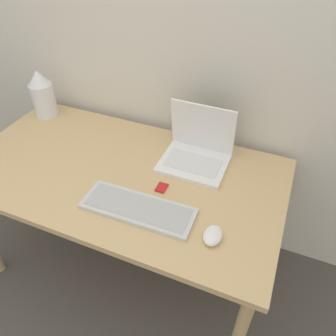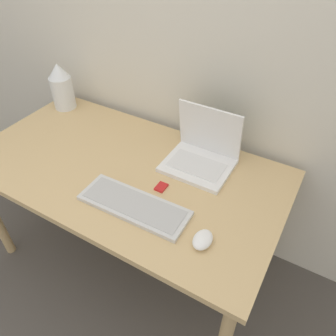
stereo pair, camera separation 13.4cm
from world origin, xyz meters
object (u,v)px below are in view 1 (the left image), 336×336
Objects in this scene: laptop at (197,151)px; vase at (42,94)px; keyboard at (138,208)px; mp3_player at (162,188)px; mouse at (213,235)px.

laptop is 0.91m from vase.
keyboard is 1.75× the size of vase.
mp3_player is at bearing -107.44° from laptop.
laptop is 0.25m from mp3_player.
keyboard is 0.15m from mp3_player.
keyboard is at bearing -103.94° from mp3_player.
laptop reaches higher than mp3_player.
mp3_player is (0.83, -0.30, -0.12)m from vase.
keyboard is 4.77× the size of mouse.
vase is (-0.91, 0.07, 0.07)m from laptop.
laptop reaches higher than mouse.
keyboard is at bearing -29.66° from vase.
mp3_player is at bearing 148.28° from mouse.
vase reaches higher than mouse.
keyboard reaches higher than mp3_player.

